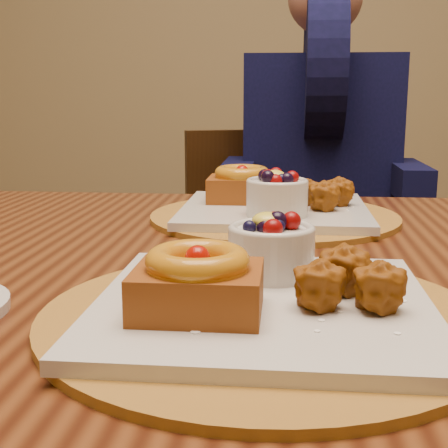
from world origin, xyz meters
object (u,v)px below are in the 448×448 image
(place_setting_far, at_px, (273,204))
(chair_far, at_px, (269,272))
(place_setting_near, at_px, (261,295))
(diner, at_px, (321,127))
(dining_table, at_px, (269,316))

(place_setting_far, bearing_deg, chair_far, 91.69)
(place_setting_near, height_order, place_setting_far, place_setting_far)
(place_setting_far, xyz_separation_m, diner, (0.11, 0.73, 0.08))
(diner, bearing_deg, place_setting_near, -119.31)
(place_setting_far, relative_size, diner, 0.47)
(chair_far, bearing_deg, place_setting_far, -108.44)
(chair_far, distance_m, diner, 0.41)
(dining_table, distance_m, place_setting_far, 0.24)
(dining_table, relative_size, diner, 1.99)
(place_setting_near, height_order, chair_far, chair_far)
(dining_table, distance_m, diner, 0.97)
(place_setting_near, xyz_separation_m, diner, (0.11, 1.16, 0.08))
(place_setting_near, distance_m, diner, 1.17)
(chair_far, bearing_deg, place_setting_near, -109.06)
(dining_table, height_order, place_setting_near, place_setting_near)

